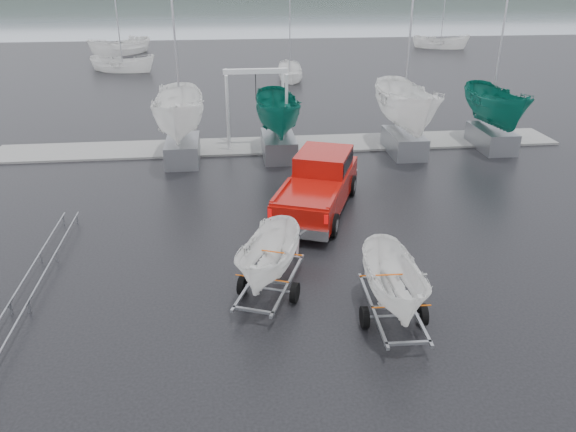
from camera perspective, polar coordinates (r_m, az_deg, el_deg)
The scene contains 16 objects.
ground_plane at distance 18.68m, azimuth 3.58°, elevation -4.64°, with size 120.00×120.00×0.00m, color black.
lake at distance 116.47m, azimuth -5.30°, elevation 19.77°, with size 300.00×300.00×0.00m, color gray.
dock at distance 30.58m, azimuth -0.57°, elevation 7.24°, with size 30.00×3.00×0.12m, color gray.
pickup_truck at distance 22.30m, azimuth 3.20°, elevation 3.48°, with size 4.39×6.77×2.13m.
trailer_hitched at distance 15.81m, azimuth -1.90°, elevation -0.73°, with size 2.43×3.78×4.29m.
trailer_parked at distance 14.83m, azimuth 11.10°, elevation -2.95°, with size 1.80×3.64×4.30m.
boat_hoist at distance 29.81m, azimuth -3.27°, elevation 11.96°, with size 3.30×2.18×4.12m.
keelboat_0 at distance 27.66m, azimuth -11.16°, elevation 13.10°, with size 2.43×3.20×10.60m.
keelboat_1 at distance 27.99m, azimuth -1.00°, elevation 12.63°, with size 2.15×3.20×6.80m.
keelboat_2 at distance 29.01m, azimuth 12.28°, elevation 13.82°, with size 2.52×3.20×10.69m.
keelboat_3 at distance 31.24m, azimuth 20.70°, elevation 12.49°, with size 2.19×3.20×10.35m.
mast_rack_0 at distance 20.08m, azimuth -23.19°, elevation -3.43°, with size 0.56×6.50×0.06m.
moored_boat_0 at distance 54.95m, azimuth -16.36°, elevation 13.92°, with size 3.04×3.00×11.15m.
moored_boat_1 at distance 65.56m, azimuth -16.59°, elevation 15.44°, with size 4.09×4.08×11.80m.
moored_boat_2 at distance 48.87m, azimuth 0.18°, elevation 13.68°, with size 2.08×2.13×10.65m.
moored_boat_3 at distance 70.21m, azimuth 15.18°, elevation 16.13°, with size 3.24×3.21×11.22m.
Camera 1 is at (-3.00, -16.08, 9.03)m, focal length 35.00 mm.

